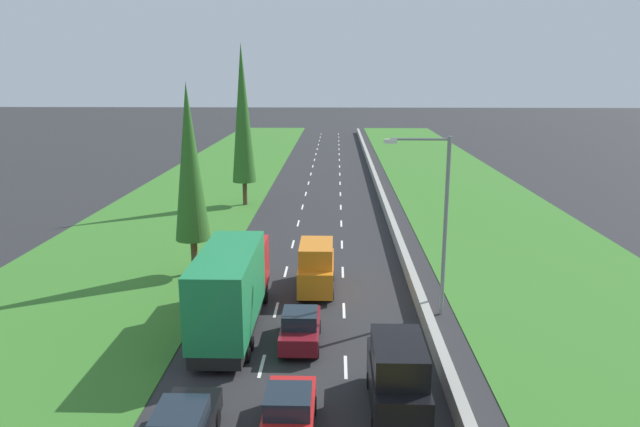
{
  "coord_description": "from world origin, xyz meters",
  "views": [
    {
      "loc": [
        1.3,
        -1.39,
        11.91
      ],
      "look_at": [
        0.08,
        42.89,
        1.34
      ],
      "focal_mm": 33.16,
      "sensor_mm": 36.0,
      "label": 1
    }
  ],
  "objects": [
    {
      "name": "black_van_right_lane",
      "position": [
        3.53,
        17.74,
        1.4
      ],
      "size": [
        1.96,
        4.9,
        2.82
      ],
      "color": "black",
      "rests_on": "ground"
    },
    {
      "name": "poplar_tree_second",
      "position": [
        -7.23,
        32.49,
        6.78
      ],
      "size": [
        2.09,
        2.09,
        11.46
      ],
      "color": "#4C3823",
      "rests_on": "ground"
    },
    {
      "name": "lane_markings",
      "position": [
        0.0,
        60.0,
        0.01
      ],
      "size": [
        3.64,
        116.0,
        0.01
      ],
      "color": "white",
      "rests_on": "ground"
    },
    {
      "name": "grass_verge_left",
      "position": [
        -12.65,
        60.0,
        0.02
      ],
      "size": [
        14.0,
        140.0,
        0.04
      ],
      "primitive_type": "cube",
      "color": "#387528",
      "rests_on": "ground"
    },
    {
      "name": "orange_van_centre_lane",
      "position": [
        0.24,
        29.86,
        1.4
      ],
      "size": [
        1.96,
        4.9,
        2.82
      ],
      "color": "orange",
      "rests_on": "ground"
    },
    {
      "name": "median_barrier",
      "position": [
        5.7,
        60.0,
        0.42
      ],
      "size": [
        0.44,
        120.0,
        0.85
      ],
      "primitive_type": "cube",
      "color": "#9E9B93",
      "rests_on": "ground"
    },
    {
      "name": "ground_plane",
      "position": [
        0.0,
        60.0,
        0.0
      ],
      "size": [
        300.0,
        300.0,
        0.0
      ],
      "primitive_type": "plane",
      "color": "#28282B",
      "rests_on": "ground"
    },
    {
      "name": "green_box_truck_left_lane",
      "position": [
        -3.53,
        24.43,
        2.18
      ],
      "size": [
        2.46,
        9.4,
        4.18
      ],
      "color": "black",
      "rests_on": "ground"
    },
    {
      "name": "red_hatchback_centre_lane",
      "position": [
        -0.22,
        16.25,
        0.84
      ],
      "size": [
        1.74,
        3.9,
        1.72
      ],
      "color": "red",
      "rests_on": "ground"
    },
    {
      "name": "maroon_hatchback_centre_lane",
      "position": [
        -0.25,
        23.01,
        0.84
      ],
      "size": [
        1.74,
        3.9,
        1.72
      ],
      "color": "maroon",
      "rests_on": "ground"
    },
    {
      "name": "poplar_tree_third",
      "position": [
        -7.09,
        51.76,
        8.32
      ],
      "size": [
        2.16,
        2.16,
        14.53
      ],
      "color": "#4C3823",
      "rests_on": "ground"
    },
    {
      "name": "street_light_mast",
      "position": [
        6.33,
        26.73,
        5.23
      ],
      "size": [
        3.2,
        0.28,
        9.0
      ],
      "color": "gray",
      "rests_on": "ground"
    },
    {
      "name": "grass_verge_right",
      "position": [
        14.35,
        60.0,
        0.02
      ],
      "size": [
        14.0,
        140.0,
        0.04
      ],
      "primitive_type": "cube",
      "color": "#387528",
      "rests_on": "ground"
    }
  ]
}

